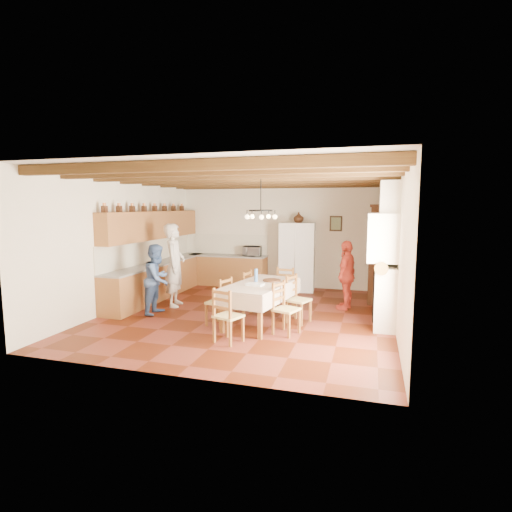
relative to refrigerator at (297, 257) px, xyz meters
The scene contains 31 objects.
floor 3.05m from the refrigerator, 100.93° to the right, with size 6.00×6.50×0.02m, color #491909.
ceiling 3.56m from the refrigerator, 100.93° to the right, with size 6.00×6.50×0.02m, color silver.
wall_back 0.89m from the refrigerator, 143.22° to the left, with size 6.00×0.02×3.00m, color #EFE8CA.
wall_front 6.16m from the refrigerator, 95.14° to the right, with size 6.00×0.02×3.00m, color #EFE8CA.
wall_left 4.59m from the refrigerator, 141.33° to the right, with size 0.02×6.50×3.00m, color #EFE8CA.
wall_right 3.81m from the refrigerator, 49.19° to the right, with size 0.02×6.50×3.00m, color #EFE8CA.
ceiling_beams 3.51m from the refrigerator, 100.93° to the right, with size 6.00×6.30×0.16m, color #371E0E, non-canonical shape.
lower_cabinets_left 3.75m from the refrigerator, 151.04° to the right, with size 0.60×4.30×0.86m, color brown.
lower_cabinets_back 2.16m from the refrigerator, behind, with size 2.30×0.60×0.86m, color brown.
countertop_left 3.72m from the refrigerator, 151.04° to the right, with size 0.62×4.30×0.04m, color slate.
countertop_back 2.10m from the refrigerator, behind, with size 2.34×0.62×0.04m, color slate.
backsplash_left 3.97m from the refrigerator, 153.03° to the right, with size 0.03×4.30×0.60m, color beige.
backsplash_back 2.15m from the refrigerator, 169.58° to the left, with size 2.30×0.03×0.60m, color beige.
upper_cabinets 3.93m from the refrigerator, 151.94° to the right, with size 0.35×4.20×0.70m, color brown.
fireplace 3.45m from the refrigerator, 50.67° to the right, with size 0.56×1.60×2.80m, color beige, non-canonical shape.
wall_picture 1.40m from the refrigerator, 20.87° to the left, with size 0.34×0.03×0.42m, color #322819.
refrigerator is the anchor object (origin of this frame).
hutch 2.29m from the refrigerator, 15.26° to the right, with size 0.55×1.31×2.37m, color #331A0E, non-canonical shape.
dining_table 3.40m from the refrigerator, 91.81° to the right, with size 1.27×2.02×0.82m.
chandelier 3.64m from the refrigerator, 91.81° to the right, with size 0.47×0.47×0.03m, color black.
chair_left_near 3.84m from the refrigerator, 103.26° to the right, with size 0.42×0.40×0.96m, color brown, non-canonical shape.
chair_left_far 2.94m from the refrigerator, 104.57° to the right, with size 0.42×0.40×0.96m, color brown, non-canonical shape.
chair_right_near 3.93m from the refrigerator, 82.48° to the right, with size 0.42×0.40×0.96m, color brown, non-canonical shape.
chair_right_far 3.18m from the refrigerator, 79.05° to the right, with size 0.42×0.40×0.96m, color brown, non-canonical shape.
chair_end_near 4.62m from the refrigerator, 94.36° to the right, with size 0.42×0.40×0.96m, color brown, non-canonical shape.
chair_end_far 2.33m from the refrigerator, 87.39° to the right, with size 0.42×0.40×0.96m, color brown, non-canonical shape.
person_man 3.52m from the refrigerator, 133.50° to the right, with size 0.71×0.46×1.94m, color beige.
person_woman_blue 4.10m from the refrigerator, 126.91° to the right, with size 0.74×0.58×1.53m, color #3F5C92.
person_woman_red 2.25m from the refrigerator, 49.89° to the right, with size 0.92×0.38×1.57m, color red.
microwave 1.34m from the refrigerator, behind, with size 0.51×0.34×0.28m, color silver.
fridge_vase 1.08m from the refrigerator, ahead, with size 0.27×0.27×0.29m, color #331A0E.
Camera 1 is at (2.52, -7.99, 2.34)m, focal length 28.00 mm.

